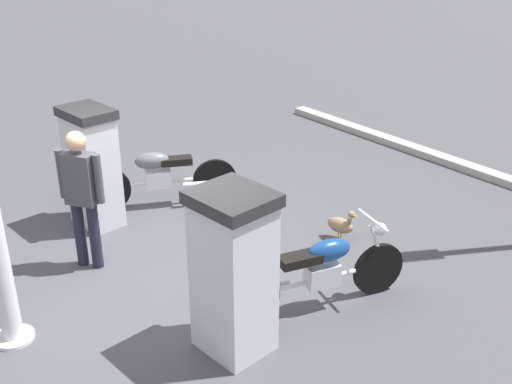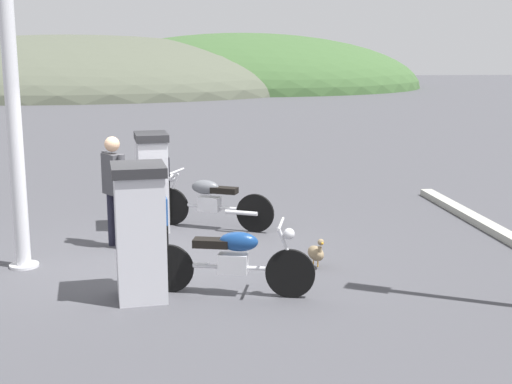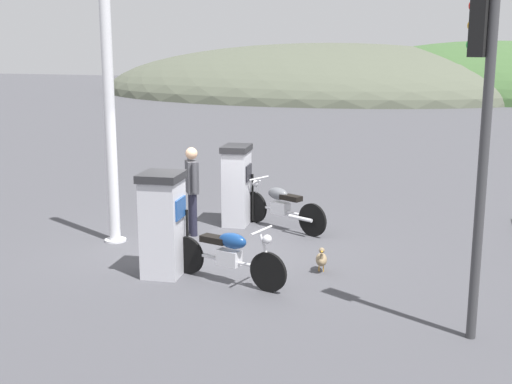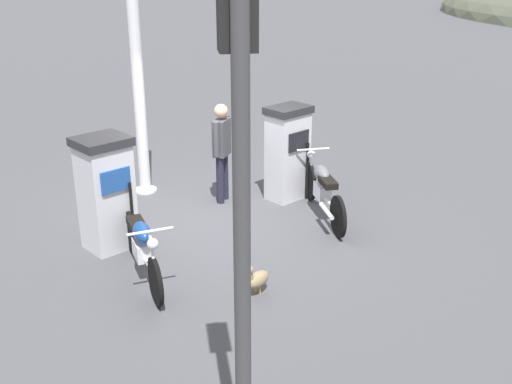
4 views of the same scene
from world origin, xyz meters
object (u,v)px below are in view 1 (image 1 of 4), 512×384
fuel_pump_far (93,167)px  attendant_person (82,191)px  fuel_pump_near (234,272)px  motorcycle_near_pump (321,270)px  wandering_duck (341,224)px  motorcycle_far_pump (159,175)px

fuel_pump_far → attendant_person: 1.13m
attendant_person → fuel_pump_near: bearing=-76.8°
fuel_pump_near → motorcycle_near_pump: size_ratio=0.80×
fuel_pump_near → wandering_duck: fuel_pump_near is taller
motorcycle_near_pump → motorcycle_far_pump: size_ratio=1.04×
fuel_pump_far → motorcycle_far_pump: 1.01m
fuel_pump_near → motorcycle_far_pump: fuel_pump_near is taller
attendant_person → wandering_duck: attendant_person is taller
motorcycle_far_pump → wandering_duck: (1.38, -2.28, -0.26)m
fuel_pump_far → motorcycle_near_pump: bearing=-71.4°
motorcycle_near_pump → attendant_person: attendant_person is taller
motorcycle_far_pump → wandering_duck: bearing=-58.7°
motorcycle_far_pump → fuel_pump_near: bearing=-106.3°
motorcycle_near_pump → wandering_duck: size_ratio=4.63×
fuel_pump_near → motorcycle_near_pump: (1.10, -0.01, -0.37)m
fuel_pump_near → motorcycle_far_pump: size_ratio=0.83×
wandering_duck → fuel_pump_near: bearing=-157.6°
fuel_pump_far → attendant_person: attendant_person is taller
motorcycle_near_pump → wandering_duck: 1.58m
motorcycle_far_pump → fuel_pump_far: bearing=178.3°
wandering_duck → motorcycle_near_pump: bearing=-141.8°
attendant_person → wandering_duck: bearing=-24.7°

